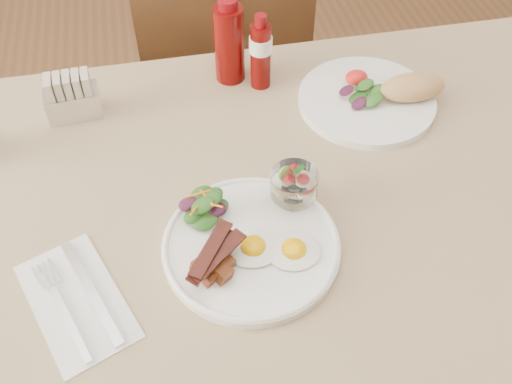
% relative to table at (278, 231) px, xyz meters
% --- Properties ---
extents(table, '(1.33, 0.88, 0.75)m').
position_rel_table_xyz_m(table, '(0.00, 0.00, 0.00)').
color(table, '#502C19').
rests_on(table, ground).
extents(chair_far, '(0.42, 0.42, 0.93)m').
position_rel_table_xyz_m(chair_far, '(0.00, 0.66, -0.14)').
color(chair_far, '#502C19').
rests_on(chair_far, ground).
extents(main_plate, '(0.28, 0.28, 0.02)m').
position_rel_table_xyz_m(main_plate, '(-0.07, -0.09, 0.10)').
color(main_plate, white).
rests_on(main_plate, table).
extents(fried_eggs, '(0.17, 0.12, 0.02)m').
position_rel_table_xyz_m(fried_eggs, '(-0.04, -0.11, 0.11)').
color(fried_eggs, white).
rests_on(fried_eggs, main_plate).
extents(bacon_potato_pile, '(0.10, 0.10, 0.04)m').
position_rel_table_xyz_m(bacon_potato_pile, '(-0.13, -0.13, 0.13)').
color(bacon_potato_pile, brown).
rests_on(bacon_potato_pile, main_plate).
extents(side_salad, '(0.09, 0.08, 0.05)m').
position_rel_table_xyz_m(side_salad, '(-0.13, -0.02, 0.13)').
color(side_salad, '#1B4A13').
rests_on(side_salad, main_plate).
extents(fruit_cup, '(0.08, 0.08, 0.08)m').
position_rel_table_xyz_m(fruit_cup, '(0.02, -0.02, 0.15)').
color(fruit_cup, white).
rests_on(fruit_cup, main_plate).
extents(second_plate, '(0.29, 0.27, 0.07)m').
position_rel_table_xyz_m(second_plate, '(0.25, 0.21, 0.11)').
color(second_plate, white).
rests_on(second_plate, table).
extents(ketchup_bottle, '(0.07, 0.07, 0.18)m').
position_rel_table_xyz_m(ketchup_bottle, '(-0.02, 0.35, 0.17)').
color(ketchup_bottle, '#560604').
rests_on(ketchup_bottle, table).
extents(hot_sauce_bottle, '(0.05, 0.05, 0.16)m').
position_rel_table_xyz_m(hot_sauce_bottle, '(0.03, 0.31, 0.17)').
color(hot_sauce_bottle, '#560604').
rests_on(hot_sauce_bottle, table).
extents(sugar_caddy, '(0.10, 0.06, 0.09)m').
position_rel_table_xyz_m(sugar_caddy, '(-0.34, 0.29, 0.13)').
color(sugar_caddy, silver).
rests_on(sugar_caddy, table).
extents(napkin_cutlery, '(0.19, 0.25, 0.01)m').
position_rel_table_xyz_m(napkin_cutlery, '(-0.34, -0.13, 0.09)').
color(napkin_cutlery, white).
rests_on(napkin_cutlery, table).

